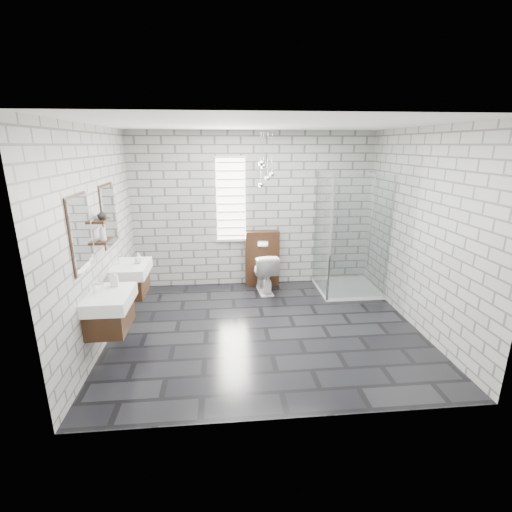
{
  "coord_description": "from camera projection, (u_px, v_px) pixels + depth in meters",
  "views": [
    {
      "loc": [
        -0.58,
        -4.65,
        2.47
      ],
      "look_at": [
        -0.1,
        0.35,
        0.95
      ],
      "focal_mm": 26.0,
      "sensor_mm": 36.0,
      "label": 1
    }
  ],
  "objects": [
    {
      "name": "shower_enclosure",
      "position": [
        345.0,
        265.0,
        6.31
      ],
      "size": [
        1.0,
        1.0,
        2.03
      ],
      "color": "white",
      "rests_on": "floor"
    },
    {
      "name": "wall_back",
      "position": [
        254.0,
        211.0,
        6.53
      ],
      "size": [
        4.2,
        0.02,
        2.7
      ],
      "primitive_type": "cube",
      "color": "#A6A6A1",
      "rests_on": "floor"
    },
    {
      "name": "flush_plate",
      "position": [
        263.0,
        244.0,
        6.49
      ],
      "size": [
        0.18,
        0.01,
        0.12
      ],
      "primitive_type": "cube",
      "color": "silver",
      "rests_on": "cistern_panel"
    },
    {
      "name": "window",
      "position": [
        231.0,
        200.0,
        6.41
      ],
      "size": [
        0.56,
        0.05,
        1.48
      ],
      "color": "white",
      "rests_on": "wall_back"
    },
    {
      "name": "ceiling",
      "position": [
        267.0,
        123.0,
        4.41
      ],
      "size": [
        4.2,
        3.6,
        0.02
      ],
      "primitive_type": "cube",
      "color": "white",
      "rests_on": "wall_back"
    },
    {
      "name": "vase",
      "position": [
        102.0,
        215.0,
        4.49
      ],
      "size": [
        0.14,
        0.14,
        0.11
      ],
      "primitive_type": "imported",
      "rotation": [
        0.0,
        0.0,
        -0.42
      ],
      "color": "#B2B2B2",
      "rests_on": "shelf_upper"
    },
    {
      "name": "floor",
      "position": [
        265.0,
        329.0,
        5.19
      ],
      "size": [
        4.2,
        3.6,
        0.02
      ],
      "primitive_type": "cube",
      "color": "black",
      "rests_on": "ground"
    },
    {
      "name": "shelf_upper",
      "position": [
        101.0,
        221.0,
        4.5
      ],
      "size": [
        0.14,
        0.3,
        0.03
      ],
      "primitive_type": "cube",
      "color": "#3A2111",
      "rests_on": "wall_left"
    },
    {
      "name": "soap_bottle_a",
      "position": [
        114.0,
        278.0,
        4.38
      ],
      "size": [
        0.1,
        0.11,
        0.2
      ],
      "primitive_type": "imported",
      "rotation": [
        0.0,
        0.0,
        0.19
      ],
      "color": "#B2B2B2",
      "rests_on": "vanity_left"
    },
    {
      "name": "toilet",
      "position": [
        264.0,
        272.0,
        6.41
      ],
      "size": [
        0.45,
        0.72,
        0.7
      ],
      "primitive_type": "imported",
      "rotation": [
        0.0,
        0.0,
        3.24
      ],
      "color": "white",
      "rests_on": "floor"
    },
    {
      "name": "vanity_right",
      "position": [
        128.0,
        270.0,
        5.25
      ],
      "size": [
        0.47,
        0.7,
        1.57
      ],
      "color": "#3A2111",
      "rests_on": "wall_left"
    },
    {
      "name": "soap_bottle_b",
      "position": [
        139.0,
        258.0,
        5.25
      ],
      "size": [
        0.14,
        0.14,
        0.15
      ],
      "primitive_type": "imported",
      "rotation": [
        0.0,
        0.0,
        -0.26
      ],
      "color": "#B2B2B2",
      "rests_on": "vanity_right"
    },
    {
      "name": "vanity_left",
      "position": [
        106.0,
        301.0,
        4.23
      ],
      "size": [
        0.47,
        0.7,
        1.57
      ],
      "color": "#3A2111",
      "rests_on": "wall_left"
    },
    {
      "name": "soap_bottle_c",
      "position": [
        102.0,
        233.0,
        4.5
      ],
      "size": [
        0.1,
        0.1,
        0.21
      ],
      "primitive_type": "imported",
      "rotation": [
        0.0,
        0.0,
        0.2
      ],
      "color": "#B2B2B2",
      "rests_on": "shelf_lower"
    },
    {
      "name": "wall_front",
      "position": [
        293.0,
        285.0,
        3.08
      ],
      "size": [
        4.2,
        0.02,
        2.7
      ],
      "primitive_type": "cube",
      "color": "#A6A6A1",
      "rests_on": "floor"
    },
    {
      "name": "wall_right",
      "position": [
        421.0,
        231.0,
        4.99
      ],
      "size": [
        0.02,
        3.6,
        2.7
      ],
      "primitive_type": "cube",
      "color": "#A6A6A1",
      "rests_on": "floor"
    },
    {
      "name": "wall_left",
      "position": [
        98.0,
        238.0,
        4.61
      ],
      "size": [
        0.02,
        3.6,
        2.7
      ],
      "primitive_type": "cube",
      "color": "#A6A6A1",
      "rests_on": "floor"
    },
    {
      "name": "shelf_lower",
      "position": [
        104.0,
        241.0,
        4.58
      ],
      "size": [
        0.14,
        0.3,
        0.03
      ],
      "primitive_type": "cube",
      "color": "#3A2111",
      "rests_on": "wall_left"
    },
    {
      "name": "cistern_panel",
      "position": [
        262.0,
        258.0,
        6.68
      ],
      "size": [
        0.6,
        0.2,
        1.0
      ],
      "primitive_type": "cube",
      "color": "#3A2111",
      "rests_on": "floor"
    },
    {
      "name": "pendant_cluster",
      "position": [
        265.0,
        173.0,
        5.94
      ],
      "size": [
        0.28,
        0.27,
        0.91
      ],
      "color": "silver",
      "rests_on": "ceiling"
    }
  ]
}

